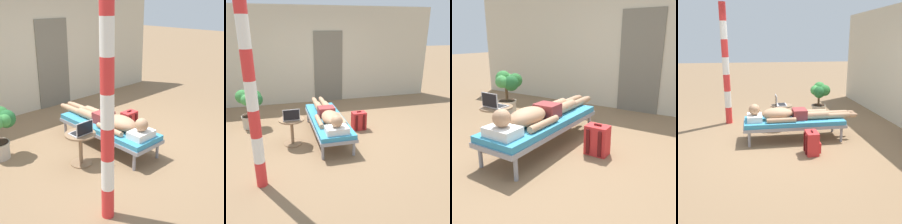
# 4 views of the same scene
# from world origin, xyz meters

# --- Properties ---
(ground_plane) EXTENTS (40.00, 40.00, 0.00)m
(ground_plane) POSITION_xyz_m (0.00, 0.00, 0.00)
(ground_plane) COLOR #846647
(house_wall_back) EXTENTS (7.60, 0.20, 2.70)m
(house_wall_back) POSITION_xyz_m (-0.24, 2.72, 1.35)
(house_wall_back) COLOR beige
(house_wall_back) RESTS_ON ground
(house_door_panel) EXTENTS (0.84, 0.03, 2.04)m
(house_door_panel) POSITION_xyz_m (0.35, 2.61, 1.02)
(house_door_panel) COLOR #6D6759
(house_door_panel) RESTS_ON ground
(lounge_chair) EXTENTS (0.66, 1.96, 0.42)m
(lounge_chair) POSITION_xyz_m (-0.24, 0.13, 0.35)
(lounge_chair) COLOR gray
(lounge_chair) RESTS_ON ground
(person_reclining) EXTENTS (0.53, 2.17, 0.32)m
(person_reclining) POSITION_xyz_m (-0.24, 0.04, 0.52)
(person_reclining) COLOR white
(person_reclining) RESTS_ON lounge_chair
(side_table) EXTENTS (0.48, 0.48, 0.52)m
(side_table) POSITION_xyz_m (-0.97, -0.03, 0.36)
(side_table) COLOR #8C6B4C
(side_table) RESTS_ON ground
(laptop) EXTENTS (0.31, 0.24, 0.23)m
(laptop) POSITION_xyz_m (-0.97, -0.09, 0.58)
(laptop) COLOR silver
(laptop) RESTS_ON side_table
(backpack) EXTENTS (0.30, 0.26, 0.42)m
(backpack) POSITION_xyz_m (0.51, 0.31, 0.20)
(backpack) COLOR red
(backpack) RESTS_ON ground
(potted_plant) EXTENTS (0.58, 0.48, 0.87)m
(potted_plant) POSITION_xyz_m (-1.80, 1.04, 0.56)
(potted_plant) COLOR #BFB29E
(potted_plant) RESTS_ON ground
(porch_post) EXTENTS (0.15, 0.15, 2.69)m
(porch_post) POSITION_xyz_m (-1.51, -1.23, 1.35)
(porch_post) COLOR red
(porch_post) RESTS_ON ground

